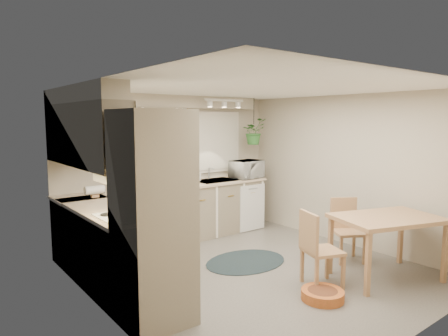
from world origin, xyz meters
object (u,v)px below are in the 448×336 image
at_px(dining_table, 386,247).
at_px(chair_left, 323,249).
at_px(chair_back, 348,230).
at_px(braided_rug, 246,261).
at_px(microwave, 247,167).
at_px(pet_bed, 322,295).

distance_m(dining_table, chair_left, 0.90).
xyz_separation_m(chair_back, braided_rug, (-1.18, 0.85, -0.44)).
distance_m(chair_back, microwave, 2.31).
height_order(dining_table, microwave, microwave).
bearing_deg(chair_left, microwave, 179.45).
distance_m(braided_rug, pet_bed, 1.44).
xyz_separation_m(chair_left, chair_back, (0.99, 0.33, -0.02)).
xyz_separation_m(chair_left, braided_rug, (-0.19, 1.18, -0.46)).
bearing_deg(dining_table, chair_back, 76.88).
bearing_deg(chair_left, braided_rug, -149.84).
bearing_deg(chair_back, pet_bed, 55.50).
height_order(chair_left, pet_bed, chair_left).
xyz_separation_m(chair_back, microwave, (0.01, 2.21, 0.70)).
bearing_deg(chair_back, braided_rug, -4.58).
relative_size(dining_table, chair_left, 1.38).
bearing_deg(pet_bed, dining_table, -4.40).
relative_size(braided_rug, microwave, 2.09).
bearing_deg(microwave, pet_bed, -123.92).
xyz_separation_m(chair_back, pet_bed, (-1.29, -0.58, -0.39)).
bearing_deg(braided_rug, chair_back, -35.83).
relative_size(chair_left, braided_rug, 0.75).
bearing_deg(dining_table, chair_left, 157.83).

